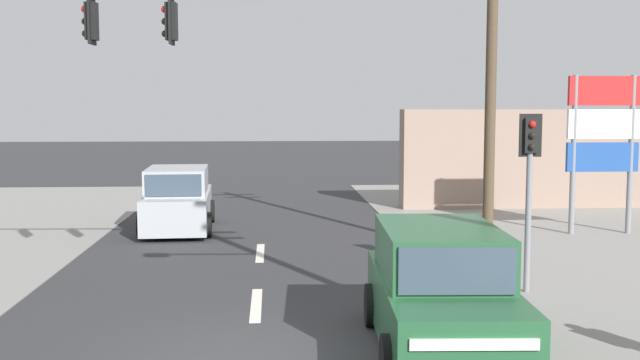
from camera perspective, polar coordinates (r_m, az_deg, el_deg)
name	(u,v)px	position (r m, az deg, el deg)	size (l,w,h in m)	color
ground_plane	(252,358)	(11.38, -5.20, -13.37)	(140.00, 140.00, 0.00)	#303033
lane_dash_mid	(256,305)	(14.25, -4.88, -9.43)	(0.20, 2.40, 0.01)	silver
lane_dash_far	(260,253)	(19.12, -4.58, -5.55)	(0.20, 2.40, 0.01)	silver
utility_pole_midground_right	(492,50)	(18.40, 12.94, 9.63)	(1.80, 0.26, 9.58)	#4C3D2B
traffic_signal_mast	(51,82)	(14.74, -19.84, 7.03)	(5.29, 0.51, 6.00)	slate
pedestal_signal_right_kerb	(530,172)	(15.22, 15.68, 0.58)	(0.44, 0.29, 3.56)	slate
shopping_plaza_sign	(603,132)	(23.00, 20.76, 3.47)	(2.10, 0.16, 4.60)	slate
shopfront_wall_far	(563,159)	(28.88, 18.05, 1.57)	(12.00, 1.00, 3.60)	gray
suv_oncoming_mid	(440,294)	(11.53, 9.16, -8.58)	(2.23, 4.62, 1.90)	#235633
suv_kerbside_parked	(178,201)	(22.80, -10.77, -1.58)	(2.22, 4.61, 1.90)	#A3A8AD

